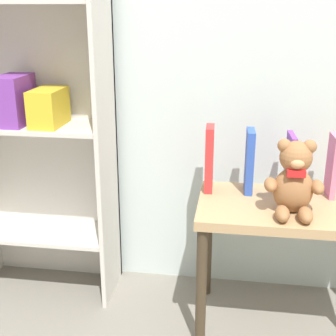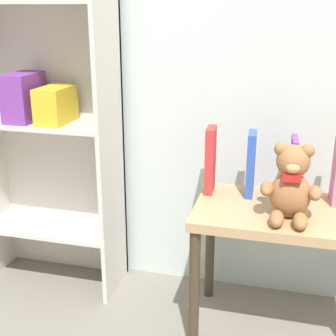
# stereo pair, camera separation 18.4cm
# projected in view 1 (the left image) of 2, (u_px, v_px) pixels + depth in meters

# --- Properties ---
(wall_back) EXTENTS (4.80, 0.06, 2.50)m
(wall_back) POSITION_uv_depth(u_px,v_px,m) (264.00, 3.00, 1.84)
(wall_back) COLOR silver
(wall_back) RESTS_ON ground_plane
(bookshelf_side) EXTENTS (0.63, 0.28, 1.53)m
(bookshelf_side) POSITION_uv_depth(u_px,v_px,m) (36.00, 101.00, 1.95)
(bookshelf_side) COLOR beige
(bookshelf_side) RESTS_ON ground_plane
(display_table) EXTENTS (0.69, 0.41, 0.53)m
(display_table) POSITION_uv_depth(u_px,v_px,m) (289.00, 224.00, 1.79)
(display_table) COLOR tan
(display_table) RESTS_ON ground_plane
(teddy_bear) EXTENTS (0.21, 0.19, 0.27)m
(teddy_bear) POSITION_uv_depth(u_px,v_px,m) (294.00, 180.00, 1.65)
(teddy_bear) COLOR #99663D
(teddy_bear) RESTS_ON display_table
(book_standing_red) EXTENTS (0.04, 0.11, 0.26)m
(book_standing_red) POSITION_uv_depth(u_px,v_px,m) (209.00, 159.00, 1.86)
(book_standing_red) COLOR red
(book_standing_red) RESTS_ON display_table
(book_standing_blue) EXTENTS (0.03, 0.11, 0.25)m
(book_standing_blue) POSITION_uv_depth(u_px,v_px,m) (249.00, 161.00, 1.85)
(book_standing_blue) COLOR #2D51B7
(book_standing_blue) RESTS_ON display_table
(book_standing_purple) EXTENTS (0.03, 0.14, 0.24)m
(book_standing_purple) POSITION_uv_depth(u_px,v_px,m) (290.00, 164.00, 1.84)
(book_standing_purple) COLOR purple
(book_standing_purple) RESTS_ON display_table
(book_standing_pink) EXTENTS (0.03, 0.12, 0.24)m
(book_standing_pink) POSITION_uv_depth(u_px,v_px,m) (332.00, 166.00, 1.81)
(book_standing_pink) COLOR #D17093
(book_standing_pink) RESTS_ON display_table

